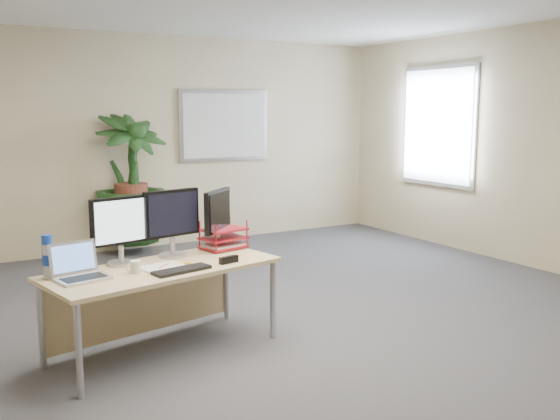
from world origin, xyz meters
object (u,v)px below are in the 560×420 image
floor_plant (131,194)px  laptop (79,270)px  monitor_right (172,219)px  monitor_left (120,226)px  desk (157,282)px

floor_plant → laptop: floor_plant is taller
monitor_right → monitor_left: bearing=-172.7°
monitor_right → floor_plant: bearing=79.0°
desk → floor_plant: bearing=76.3°
floor_plant → monitor_left: (-0.99, -3.03, 0.17)m
desk → monitor_left: (-0.22, 0.13, 0.42)m
monitor_right → laptop: 0.85m
desk → floor_plant: 3.26m
monitor_left → laptop: bearing=-146.5°
monitor_right → laptop: monitor_right is taller
floor_plant → laptop: 3.53m
monitor_left → monitor_right: monitor_right is taller
desk → monitor_left: bearing=149.6°
laptop → monitor_right: bearing=20.5°
floor_plant → laptop: (-1.34, -3.26, -0.05)m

